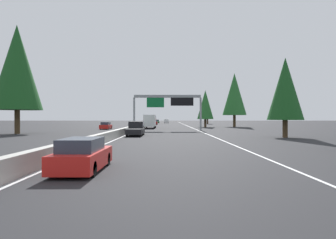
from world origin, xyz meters
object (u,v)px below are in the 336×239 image
at_px(box_truck_mid_left, 150,121).
at_px(conifer_right_distant, 208,110).
at_px(sedan_near_center, 157,121).
at_px(conifer_right_far, 205,105).
at_px(sign_gantry_overhead, 168,102).
at_px(minivan_far_left, 166,121).
at_px(sedan_distant_a, 155,123).
at_px(sedan_near_right, 82,156).
at_px(oncoming_near, 106,126).
at_px(conifer_left_near, 17,67).
at_px(conifer_right_near, 285,89).
at_px(conifer_right_mid, 234,94).
at_px(pickup_mid_center, 136,129).

xyz_separation_m(box_truck_mid_left, conifer_right_distant, (43.28, -18.80, 3.47)).
xyz_separation_m(sedan_near_center, conifer_right_far, (-53.47, -13.61, 4.82)).
relative_size(sign_gantry_overhead, minivan_far_left, 2.54).
height_order(box_truck_mid_left, sedan_distant_a, box_truck_mid_left).
bearing_deg(sedan_near_right, sign_gantry_overhead, -5.62).
height_order(sedan_near_center, oncoming_near, same).
xyz_separation_m(sign_gantry_overhead, conifer_right_distant, (53.99, -14.80, -0.14)).
xyz_separation_m(sedan_near_right, minivan_far_left, (112.63, -3.49, 0.27)).
height_order(sign_gantry_overhead, sedan_distant_a, sign_gantry_overhead).
bearing_deg(conifer_right_distant, sign_gantry_overhead, 164.67).
height_order(sedan_near_right, conifer_left_near, conifer_left_near).
distance_m(sedan_distant_a, conifer_right_near, 65.92).
height_order(conifer_right_mid, conifer_right_far, conifer_right_mid).
bearing_deg(conifer_right_distant, minivan_far_left, 40.92).
distance_m(box_truck_mid_left, oncoming_near, 10.44).
xyz_separation_m(minivan_far_left, oncoming_near, (-66.84, 12.05, -0.27)).
relative_size(oncoming_near, conifer_left_near, 0.28).
distance_m(conifer_right_mid, conifer_left_near, 49.92).
distance_m(oncoming_near, conifer_right_mid, 33.85).
relative_size(sedan_near_right, conifer_left_near, 0.28).
relative_size(sign_gantry_overhead, sedan_near_center, 2.88).
bearing_deg(sedan_distant_a, sedan_near_center, 0.29).
distance_m(sign_gantry_overhead, sedan_near_center, 71.14).
xyz_separation_m(sedan_distant_a, sedan_near_center, (27.06, 0.14, 0.00)).
distance_m(oncoming_near, conifer_right_distant, 56.43).
bearing_deg(box_truck_mid_left, conifer_right_near, -149.42).
distance_m(pickup_mid_center, oncoming_near, 21.93).
xyz_separation_m(pickup_mid_center, conifer_left_near, (3.96, 17.66, 8.74)).
height_order(pickup_mid_center, conifer_right_mid, conifer_right_mid).
height_order(conifer_right_mid, conifer_right_distant, conifer_right_mid).
distance_m(sedan_near_right, conifer_right_far, 59.99).
xyz_separation_m(sedan_near_right, pickup_mid_center, (25.46, 0.34, 0.23)).
xyz_separation_m(sedan_distant_a, conifer_right_distant, (10.21, -19.13, 4.40)).
relative_size(sedan_near_center, conifer_right_far, 0.49).
height_order(box_truck_mid_left, oncoming_near, box_truck_mid_left).
height_order(conifer_right_far, conifer_right_distant, conifer_right_far).
relative_size(box_truck_mid_left, minivan_far_left, 1.70).
bearing_deg(minivan_far_left, conifer_right_mid, -161.50).
bearing_deg(sign_gantry_overhead, conifer_right_distant, -15.33).
height_order(sedan_near_center, conifer_left_near, conifer_left_near).
relative_size(conifer_right_mid, conifer_right_distant, 1.62).
bearing_deg(sign_gantry_overhead, conifer_right_near, -144.58).
xyz_separation_m(oncoming_near, conifer_right_distant, (49.15, -27.39, 4.40)).
distance_m(pickup_mid_center, conifer_left_near, 20.10).
bearing_deg(conifer_right_near, sedan_distant_a, 16.01).
relative_size(pickup_mid_center, conifer_right_far, 0.62).
distance_m(conifer_right_near, conifer_right_distant, 73.39).
height_order(pickup_mid_center, sedan_near_center, pickup_mid_center).
xyz_separation_m(sedan_near_right, conifer_right_near, (21.56, -17.81, 5.09)).
height_order(sign_gantry_overhead, conifer_right_distant, conifer_right_distant).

